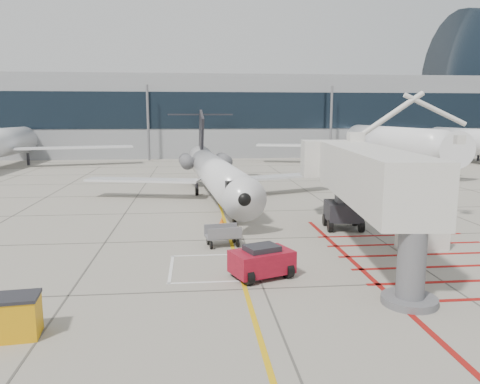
{
  "coord_description": "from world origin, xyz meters",
  "views": [
    {
      "loc": [
        -2.85,
        -22.59,
        7.23
      ],
      "look_at": [
        0.0,
        6.0,
        2.5
      ],
      "focal_mm": 35.0,
      "sensor_mm": 36.0,
      "label": 1
    }
  ],
  "objects": [
    {
      "name": "terminal_glass_band",
      "position": [
        10.0,
        55.95,
        8.0
      ],
      "size": [
        180.0,
        0.1,
        6.0
      ],
      "primitive_type": "cube",
      "color": "black",
      "rests_on": "ground_plane"
    },
    {
      "name": "cone_side",
      "position": [
        -1.02,
        8.21,
        0.22
      ],
      "size": [
        0.32,
        0.32,
        0.44
      ],
      "primitive_type": "cone",
      "color": "orange",
      "rests_on": "ground_plane"
    },
    {
      "name": "bg_aircraft_c",
      "position": [
        25.38,
        46.0,
        6.23
      ],
      "size": [
        37.4,
        41.56,
        12.47
      ],
      "primitive_type": null,
      "color": "silver",
      "rests_on": "ground_plane"
    },
    {
      "name": "baggage_cart",
      "position": [
        -1.3,
        2.71,
        0.6
      ],
      "size": [
        2.07,
        1.48,
        1.2
      ],
      "primitive_type": null,
      "rotation": [
        0.0,
        0.0,
        0.15
      ],
      "color": "slate",
      "rests_on": "ground_plane"
    },
    {
      "name": "regional_jet",
      "position": [
        -0.78,
        14.79,
        3.8
      ],
      "size": [
        25.41,
        30.87,
        7.6
      ],
      "primitive_type": null,
      "rotation": [
        0.0,
        0.0,
        0.09
      ],
      "color": "silver",
      "rests_on": "ground_plane"
    },
    {
      "name": "terminal_building",
      "position": [
        10.0,
        70.0,
        7.0
      ],
      "size": [
        180.0,
        28.0,
        14.0
      ],
      "primitive_type": "cube",
      "color": "gray",
      "rests_on": "ground_plane"
    },
    {
      "name": "bg_aircraft_d",
      "position": [
        39.65,
        46.0,
        5.78
      ],
      "size": [
        34.69,
        38.54,
        11.56
      ],
      "primitive_type": null,
      "color": "silver",
      "rests_on": "ground_plane"
    },
    {
      "name": "cone_nose",
      "position": [
        -1.31,
        6.15,
        0.23
      ],
      "size": [
        0.33,
        0.33,
        0.47
      ],
      "primitive_type": "cone",
      "color": "#E74A0C",
      "rests_on": "ground_plane"
    },
    {
      "name": "pushback_tug",
      "position": [
        0.13,
        -2.54,
        0.78
      ],
      "size": [
        3.09,
        2.52,
        1.56
      ],
      "primitive_type": null,
      "rotation": [
        0.0,
        0.0,
        0.37
      ],
      "color": "maroon",
      "rests_on": "ground_plane"
    },
    {
      "name": "spill_bin",
      "position": [
        -8.84,
        -7.51,
        0.72
      ],
      "size": [
        1.78,
        1.29,
        1.44
      ],
      "primitive_type": null,
      "rotation": [
        0.0,
        0.0,
        0.11
      ],
      "color": "orange",
      "rests_on": "ground_plane"
    },
    {
      "name": "ground_plane",
      "position": [
        0.0,
        0.0,
        0.0
      ],
      "size": [
        260.0,
        260.0,
        0.0
      ],
      "primitive_type": "plane",
      "color": "gray",
      "rests_on": "ground"
    },
    {
      "name": "ground_power_unit",
      "position": [
        9.46,
        0.96,
        0.97
      ],
      "size": [
        2.66,
        1.82,
        1.94
      ],
      "primitive_type": null,
      "rotation": [
        0.0,
        0.0,
        0.17
      ],
      "color": "silver",
      "rests_on": "ground_plane"
    },
    {
      "name": "jet_bridge",
      "position": [
        6.05,
        0.15,
        3.7
      ],
      "size": [
        10.63,
        19.3,
        7.39
      ],
      "primitive_type": null,
      "rotation": [
        0.0,
        0.0,
        -0.1
      ],
      "color": "silver",
      "rests_on": "ground_plane"
    }
  ]
}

